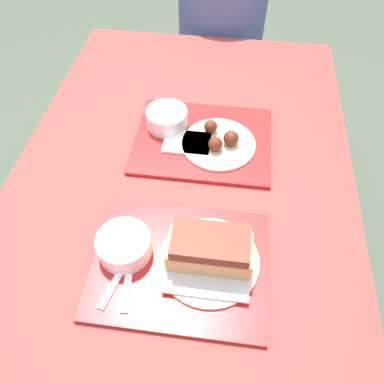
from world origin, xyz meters
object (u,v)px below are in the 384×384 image
object	(u,v)px
bowl_coleslaw_near	(124,245)
wings_plate_far	(219,141)
tray_near	(180,264)
bowl_coleslaw_far	(167,117)
tray_far	(203,140)
person_seated_across	(221,24)
brisket_sandwich_plate	(210,253)

from	to	relation	value
bowl_coleslaw_near	wings_plate_far	bearing A→B (deg)	64.02
tray_near	bowl_coleslaw_far	xyz separation A→B (m)	(-0.11, 0.46, 0.04)
tray_far	tray_near	bearing A→B (deg)	-90.93
person_seated_across	bowl_coleslaw_near	bearing A→B (deg)	-96.09
bowl_coleslaw_far	brisket_sandwich_plate	bearing A→B (deg)	-68.75
wings_plate_far	tray_far	bearing A→B (deg)	159.79
tray_near	wings_plate_far	xyz separation A→B (m)	(0.06, 0.40, 0.02)
tray_far	wings_plate_far	bearing A→B (deg)	-20.21
tray_far	person_seated_across	bearing A→B (deg)	90.50
tray_near	bowl_coleslaw_near	world-z (taller)	bowl_coleslaw_near
tray_far	person_seated_across	xyz separation A→B (m)	(-0.01, 0.82, -0.07)
brisket_sandwich_plate	person_seated_across	world-z (taller)	person_seated_across
tray_far	wings_plate_far	size ratio (longest dim) A/B	1.86
tray_near	person_seated_across	distance (m)	1.24
brisket_sandwich_plate	person_seated_across	xyz separation A→B (m)	(-0.07, 1.22, -0.11)
tray_far	wings_plate_far	distance (m)	0.06
brisket_sandwich_plate	wings_plate_far	distance (m)	0.39
bowl_coleslaw_far	wings_plate_far	bearing A→B (deg)	-21.41
bowl_coleslaw_near	brisket_sandwich_plate	distance (m)	0.20
tray_near	brisket_sandwich_plate	xyz separation A→B (m)	(0.07, 0.01, 0.05)
wings_plate_far	bowl_coleslaw_far	bearing A→B (deg)	158.59
tray_near	bowl_coleslaw_far	size ratio (longest dim) A/B	3.22
brisket_sandwich_plate	wings_plate_far	size ratio (longest dim) A/B	1.07
person_seated_across	tray_near	bearing A→B (deg)	-89.98
tray_near	tray_far	size ratio (longest dim) A/B	1.00
bowl_coleslaw_far	bowl_coleslaw_near	bearing A→B (deg)	-92.79
tray_far	bowl_coleslaw_near	bearing A→B (deg)	-108.92
bowl_coleslaw_near	wings_plate_far	xyz separation A→B (m)	(0.19, 0.38, -0.02)
tray_near	person_seated_across	size ratio (longest dim) A/B	0.59
tray_far	wings_plate_far	xyz separation A→B (m)	(0.05, -0.02, 0.02)
person_seated_across	bowl_coleslaw_far	bearing A→B (deg)	-97.97
tray_near	wings_plate_far	world-z (taller)	wings_plate_far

